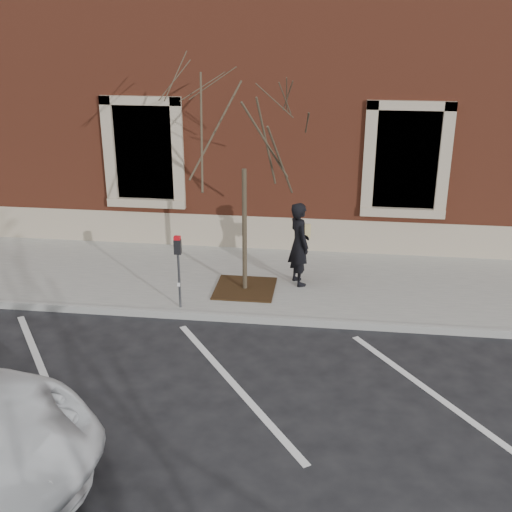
# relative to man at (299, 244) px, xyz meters

# --- Properties ---
(ground) EXTENTS (120.00, 120.00, 0.00)m
(ground) POSITION_rel_man_xyz_m (-0.77, -1.56, -1.03)
(ground) COLOR #28282B
(ground) RESTS_ON ground
(sidewalk_near) EXTENTS (40.00, 3.50, 0.15)m
(sidewalk_near) POSITION_rel_man_xyz_m (-0.77, 0.19, -0.96)
(sidewalk_near) COLOR #AEACA3
(sidewalk_near) RESTS_ON ground
(curb_near) EXTENTS (40.00, 0.12, 0.15)m
(curb_near) POSITION_rel_man_xyz_m (-0.77, -1.61, -0.96)
(curb_near) COLOR #9E9E99
(curb_near) RESTS_ON ground
(parking_stripes) EXTENTS (28.00, 4.40, 0.01)m
(parking_stripes) POSITION_rel_man_xyz_m (-0.77, -3.76, -1.03)
(parking_stripes) COLOR silver
(parking_stripes) RESTS_ON ground
(building_civic) EXTENTS (40.00, 8.62, 8.00)m
(building_civic) POSITION_rel_man_xyz_m (-0.77, 6.18, 2.96)
(building_civic) COLOR brown
(building_civic) RESTS_ON ground
(man) EXTENTS (0.66, 0.76, 1.76)m
(man) POSITION_rel_man_xyz_m (0.00, 0.00, 0.00)
(man) COLOR black
(man) RESTS_ON sidewalk_near
(parking_meter) EXTENTS (0.13, 0.10, 1.46)m
(parking_meter) POSITION_rel_man_xyz_m (-2.19, -1.43, 0.13)
(parking_meter) COLOR #595B60
(parking_meter) RESTS_ON sidewalk_near
(tree_grate) EXTENTS (1.22, 1.22, 0.03)m
(tree_grate) POSITION_rel_man_xyz_m (-1.07, -0.45, -0.87)
(tree_grate) COLOR #392312
(tree_grate) RESTS_ON sidewalk_near
(sapling) EXTENTS (2.76, 2.76, 4.60)m
(sapling) POSITION_rel_man_xyz_m (-1.07, -0.45, 2.34)
(sapling) COLOR #423528
(sapling) RESTS_ON sidewalk_near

